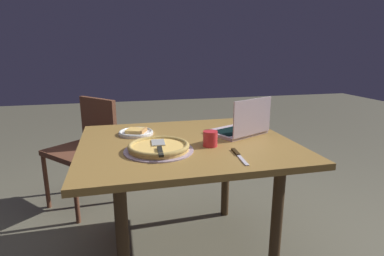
{
  "coord_description": "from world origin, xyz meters",
  "views": [
    {
      "loc": [
        0.37,
        1.67,
        1.26
      ],
      "look_at": [
        -0.03,
        0.03,
        0.82
      ],
      "focal_mm": 28.89,
      "sensor_mm": 36.0,
      "label": 1
    }
  ],
  "objects_px": {
    "dining_table": "(187,155)",
    "laptop": "(241,127)",
    "pizza_plate": "(136,132)",
    "chair_near": "(87,143)",
    "pizza_tray": "(159,147)",
    "drink_cup": "(210,138)",
    "table_knife": "(238,155)"
  },
  "relations": [
    {
      "from": "dining_table",
      "to": "pizza_plate",
      "type": "xyz_separation_m",
      "value": [
        0.27,
        -0.22,
        0.1
      ]
    },
    {
      "from": "table_knife",
      "to": "chair_near",
      "type": "height_order",
      "value": "chair_near"
    },
    {
      "from": "pizza_tray",
      "to": "chair_near",
      "type": "bearing_deg",
      "value": -65.26
    },
    {
      "from": "laptop",
      "to": "pizza_plate",
      "type": "distance_m",
      "value": 0.66
    },
    {
      "from": "dining_table",
      "to": "pizza_plate",
      "type": "height_order",
      "value": "pizza_plate"
    },
    {
      "from": "pizza_plate",
      "to": "dining_table",
      "type": "bearing_deg",
      "value": 141.07
    },
    {
      "from": "dining_table",
      "to": "pizza_tray",
      "type": "height_order",
      "value": "pizza_tray"
    },
    {
      "from": "dining_table",
      "to": "chair_near",
      "type": "distance_m",
      "value": 1.07
    },
    {
      "from": "pizza_plate",
      "to": "chair_near",
      "type": "distance_m",
      "value": 0.77
    },
    {
      "from": "pizza_plate",
      "to": "laptop",
      "type": "bearing_deg",
      "value": 166.47
    },
    {
      "from": "laptop",
      "to": "pizza_tray",
      "type": "relative_size",
      "value": 1.1
    },
    {
      "from": "laptop",
      "to": "pizza_tray",
      "type": "height_order",
      "value": "laptop"
    },
    {
      "from": "pizza_plate",
      "to": "chair_near",
      "type": "height_order",
      "value": "chair_near"
    },
    {
      "from": "laptop",
      "to": "pizza_tray",
      "type": "distance_m",
      "value": 0.58
    },
    {
      "from": "laptop",
      "to": "chair_near",
      "type": "distance_m",
      "value": 1.3
    },
    {
      "from": "chair_near",
      "to": "table_knife",
      "type": "bearing_deg",
      "value": 125.81
    },
    {
      "from": "table_knife",
      "to": "drink_cup",
      "type": "height_order",
      "value": "drink_cup"
    },
    {
      "from": "laptop",
      "to": "chair_near",
      "type": "xyz_separation_m",
      "value": [
        1.0,
        -0.79,
        -0.27
      ]
    },
    {
      "from": "dining_table",
      "to": "laptop",
      "type": "bearing_deg",
      "value": -169.44
    },
    {
      "from": "pizza_tray",
      "to": "table_knife",
      "type": "bearing_deg",
      "value": 156.47
    },
    {
      "from": "laptop",
      "to": "pizza_plate",
      "type": "bearing_deg",
      "value": -13.53
    },
    {
      "from": "pizza_tray",
      "to": "table_knife",
      "type": "xyz_separation_m",
      "value": [
        -0.38,
        0.16,
        -0.02
      ]
    },
    {
      "from": "pizza_plate",
      "to": "table_knife",
      "type": "bearing_deg",
      "value": 132.06
    },
    {
      "from": "pizza_tray",
      "to": "chair_near",
      "type": "relative_size",
      "value": 0.42
    },
    {
      "from": "table_knife",
      "to": "pizza_tray",
      "type": "bearing_deg",
      "value": -23.53
    },
    {
      "from": "laptop",
      "to": "drink_cup",
      "type": "distance_m",
      "value": 0.32
    },
    {
      "from": "laptop",
      "to": "drink_cup",
      "type": "height_order",
      "value": "laptop"
    },
    {
      "from": "pizza_tray",
      "to": "drink_cup",
      "type": "xyz_separation_m",
      "value": [
        -0.29,
        -0.02,
        0.02
      ]
    },
    {
      "from": "laptop",
      "to": "chair_near",
      "type": "relative_size",
      "value": 0.46
    },
    {
      "from": "laptop",
      "to": "pizza_plate",
      "type": "height_order",
      "value": "laptop"
    },
    {
      "from": "pizza_plate",
      "to": "table_knife",
      "type": "relative_size",
      "value": 0.9
    },
    {
      "from": "dining_table",
      "to": "drink_cup",
      "type": "relative_size",
      "value": 14.18
    }
  ]
}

